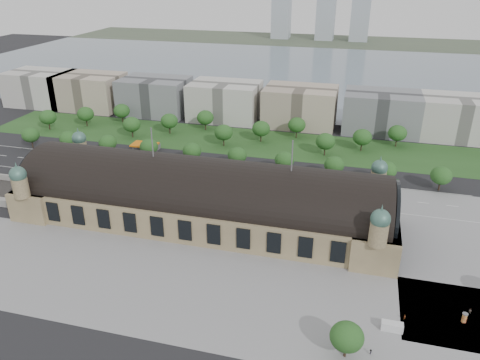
% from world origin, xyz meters
% --- Properties ---
extents(ground, '(900.00, 900.00, 0.00)m').
position_xyz_m(ground, '(0.00, 0.00, 0.00)').
color(ground, black).
rests_on(ground, ground).
extents(station, '(150.00, 48.40, 44.30)m').
position_xyz_m(station, '(0.00, 0.00, 10.28)').
color(station, tan).
rests_on(station, ground).
extents(plaza_south, '(190.00, 48.00, 0.12)m').
position_xyz_m(plaza_south, '(10.00, -44.00, 0.00)').
color(plaza_south, gray).
rests_on(plaza_south, ground).
extents(plaza_east, '(56.00, 100.00, 0.12)m').
position_xyz_m(plaza_east, '(103.00, 0.00, 0.00)').
color(plaza_east, gray).
rests_on(plaza_east, ground).
extents(road_slab, '(260.00, 26.00, 0.10)m').
position_xyz_m(road_slab, '(-20.00, 38.00, 0.00)').
color(road_slab, black).
rests_on(road_slab, ground).
extents(grass_belt, '(300.00, 45.00, 0.10)m').
position_xyz_m(grass_belt, '(-15.00, 93.00, 0.00)').
color(grass_belt, '#244C1E').
rests_on(grass_belt, ground).
extents(petrol_station, '(14.00, 13.00, 5.05)m').
position_xyz_m(petrol_station, '(-53.91, 65.28, 2.95)').
color(petrol_station, orange).
rests_on(petrol_station, ground).
extents(lake, '(700.00, 320.00, 0.08)m').
position_xyz_m(lake, '(0.00, 298.00, 0.00)').
color(lake, slate).
rests_on(lake, ground).
extents(far_shore, '(700.00, 120.00, 0.14)m').
position_xyz_m(far_shore, '(0.00, 498.00, 0.00)').
color(far_shore, '#44513D').
rests_on(far_shore, ground).
extents(far_tower_left, '(24.00, 24.00, 80.00)m').
position_xyz_m(far_tower_left, '(-60.00, 508.00, 40.00)').
color(far_tower_left, '#9EA8B2').
rests_on(far_tower_left, ground).
extents(far_tower_mid, '(24.00, 24.00, 85.00)m').
position_xyz_m(far_tower_mid, '(0.00, 508.00, 42.50)').
color(far_tower_mid, '#9EA8B2').
rests_on(far_tower_mid, ground).
extents(far_tower_right, '(24.00, 24.00, 75.00)m').
position_xyz_m(far_tower_right, '(45.00, 508.00, 37.50)').
color(far_tower_right, '#9EA8B2').
rests_on(far_tower_right, ground).
extents(office_0, '(45.00, 32.00, 24.00)m').
position_xyz_m(office_0, '(-170.00, 133.00, 12.00)').
color(office_0, beige).
rests_on(office_0, ground).
extents(office_1, '(45.00, 32.00, 24.00)m').
position_xyz_m(office_1, '(-130.00, 133.00, 12.00)').
color(office_1, '#B3A28C').
rests_on(office_1, ground).
extents(office_2, '(45.00, 32.00, 24.00)m').
position_xyz_m(office_2, '(-80.00, 133.00, 12.00)').
color(office_2, slate).
rests_on(office_2, ground).
extents(office_3, '(45.00, 32.00, 24.00)m').
position_xyz_m(office_3, '(-30.00, 133.00, 12.00)').
color(office_3, beige).
rests_on(office_3, ground).
extents(office_4, '(45.00, 32.00, 24.00)m').
position_xyz_m(office_4, '(20.00, 133.00, 12.00)').
color(office_4, '#B3A28C').
rests_on(office_4, ground).
extents(office_5, '(45.00, 32.00, 24.00)m').
position_xyz_m(office_5, '(70.00, 133.00, 12.00)').
color(office_5, slate).
rests_on(office_5, ground).
extents(office_6, '(45.00, 32.00, 24.00)m').
position_xyz_m(office_6, '(115.00, 133.00, 12.00)').
color(office_6, beige).
rests_on(office_6, ground).
extents(tree_row_0, '(9.60, 9.60, 11.52)m').
position_xyz_m(tree_row_0, '(-120.00, 53.00, 7.43)').
color(tree_row_0, '#2D2116').
rests_on(tree_row_0, ground).
extents(tree_row_1, '(9.60, 9.60, 11.52)m').
position_xyz_m(tree_row_1, '(-96.00, 53.00, 7.43)').
color(tree_row_1, '#2D2116').
rests_on(tree_row_1, ground).
extents(tree_row_2, '(9.60, 9.60, 11.52)m').
position_xyz_m(tree_row_2, '(-72.00, 53.00, 7.43)').
color(tree_row_2, '#2D2116').
rests_on(tree_row_2, ground).
extents(tree_row_3, '(9.60, 9.60, 11.52)m').
position_xyz_m(tree_row_3, '(-48.00, 53.00, 7.43)').
color(tree_row_3, '#2D2116').
rests_on(tree_row_3, ground).
extents(tree_row_4, '(9.60, 9.60, 11.52)m').
position_xyz_m(tree_row_4, '(-24.00, 53.00, 7.43)').
color(tree_row_4, '#2D2116').
rests_on(tree_row_4, ground).
extents(tree_row_5, '(9.60, 9.60, 11.52)m').
position_xyz_m(tree_row_5, '(0.00, 53.00, 7.43)').
color(tree_row_5, '#2D2116').
rests_on(tree_row_5, ground).
extents(tree_row_6, '(9.60, 9.60, 11.52)m').
position_xyz_m(tree_row_6, '(24.00, 53.00, 7.43)').
color(tree_row_6, '#2D2116').
rests_on(tree_row_6, ground).
extents(tree_row_7, '(9.60, 9.60, 11.52)m').
position_xyz_m(tree_row_7, '(48.00, 53.00, 7.43)').
color(tree_row_7, '#2D2116').
rests_on(tree_row_7, ground).
extents(tree_row_8, '(9.60, 9.60, 11.52)m').
position_xyz_m(tree_row_8, '(72.00, 53.00, 7.43)').
color(tree_row_8, '#2D2116').
rests_on(tree_row_8, ground).
extents(tree_row_9, '(9.60, 9.60, 11.52)m').
position_xyz_m(tree_row_9, '(96.00, 53.00, 7.43)').
color(tree_row_9, '#2D2116').
rests_on(tree_row_9, ground).
extents(tree_belt_0, '(10.40, 10.40, 12.48)m').
position_xyz_m(tree_belt_0, '(-130.00, 83.00, 8.05)').
color(tree_belt_0, '#2D2116').
rests_on(tree_belt_0, ground).
extents(tree_belt_1, '(10.40, 10.40, 12.48)m').
position_xyz_m(tree_belt_1, '(-111.00, 95.00, 8.05)').
color(tree_belt_1, '#2D2116').
rests_on(tree_belt_1, ground).
extents(tree_belt_2, '(10.40, 10.40, 12.48)m').
position_xyz_m(tree_belt_2, '(-92.00, 107.00, 8.05)').
color(tree_belt_2, '#2D2116').
rests_on(tree_belt_2, ground).
extents(tree_belt_3, '(10.40, 10.40, 12.48)m').
position_xyz_m(tree_belt_3, '(-73.00, 83.00, 8.05)').
color(tree_belt_3, '#2D2116').
rests_on(tree_belt_3, ground).
extents(tree_belt_4, '(10.40, 10.40, 12.48)m').
position_xyz_m(tree_belt_4, '(-54.00, 95.00, 8.05)').
color(tree_belt_4, '#2D2116').
rests_on(tree_belt_4, ground).
extents(tree_belt_5, '(10.40, 10.40, 12.48)m').
position_xyz_m(tree_belt_5, '(-35.00, 107.00, 8.05)').
color(tree_belt_5, '#2D2116').
rests_on(tree_belt_5, ground).
extents(tree_belt_6, '(10.40, 10.40, 12.48)m').
position_xyz_m(tree_belt_6, '(-16.00, 83.00, 8.05)').
color(tree_belt_6, '#2D2116').
rests_on(tree_belt_6, ground).
extents(tree_belt_7, '(10.40, 10.40, 12.48)m').
position_xyz_m(tree_belt_7, '(3.00, 95.00, 8.05)').
color(tree_belt_7, '#2D2116').
rests_on(tree_belt_7, ground).
extents(tree_belt_8, '(10.40, 10.40, 12.48)m').
position_xyz_m(tree_belt_8, '(22.00, 107.00, 8.05)').
color(tree_belt_8, '#2D2116').
rests_on(tree_belt_8, ground).
extents(tree_belt_9, '(10.40, 10.40, 12.48)m').
position_xyz_m(tree_belt_9, '(41.00, 83.00, 8.05)').
color(tree_belt_9, '#2D2116').
rests_on(tree_belt_9, ground).
extents(tree_belt_10, '(10.40, 10.40, 12.48)m').
position_xyz_m(tree_belt_10, '(60.00, 95.00, 8.05)').
color(tree_belt_10, '#2D2116').
rests_on(tree_belt_10, ground).
extents(tree_belt_11, '(10.40, 10.40, 12.48)m').
position_xyz_m(tree_belt_11, '(79.00, 107.00, 8.05)').
color(tree_belt_11, '#2D2116').
rests_on(tree_belt_11, ground).
extents(tree_plaza_s, '(9.00, 9.00, 10.64)m').
position_xyz_m(tree_plaza_s, '(60.00, -60.00, 6.80)').
color(tree_plaza_s, '#2D2116').
rests_on(tree_plaza_s, ground).
extents(traffic_car_0, '(4.86, 2.30, 1.61)m').
position_xyz_m(traffic_car_0, '(-98.72, 35.98, 0.80)').
color(traffic_car_0, silver).
rests_on(traffic_car_0, ground).
extents(traffic_car_1, '(5.03, 2.05, 1.62)m').
position_xyz_m(traffic_car_1, '(-70.93, 46.42, 0.81)').
color(traffic_car_1, gray).
rests_on(traffic_car_1, ground).
extents(traffic_car_2, '(5.96, 3.16, 1.60)m').
position_xyz_m(traffic_car_2, '(-72.64, 36.23, 0.80)').
color(traffic_car_2, black).
rests_on(traffic_car_2, ground).
extents(traffic_car_3, '(5.61, 2.83, 1.56)m').
position_xyz_m(traffic_car_3, '(-25.53, 39.15, 0.78)').
color(traffic_car_3, maroon).
rests_on(traffic_car_3, ground).
extents(traffic_car_4, '(4.81, 2.33, 1.58)m').
position_xyz_m(traffic_car_4, '(2.17, 31.66, 0.79)').
color(traffic_car_4, '#172141').
rests_on(traffic_car_4, ground).
extents(traffic_car_5, '(4.78, 2.10, 1.53)m').
position_xyz_m(traffic_car_5, '(29.15, 41.59, 0.76)').
color(traffic_car_5, '#5A5E62').
rests_on(traffic_car_5, ground).
extents(traffic_car_6, '(5.67, 2.93, 1.53)m').
position_xyz_m(traffic_car_6, '(60.74, 28.80, 0.76)').
color(traffic_car_6, silver).
rests_on(traffic_car_6, ground).
extents(parked_car_0, '(4.60, 3.58, 1.46)m').
position_xyz_m(parked_car_0, '(-80.00, 23.31, 0.73)').
color(parked_car_0, black).
rests_on(parked_car_0, ground).
extents(parked_car_1, '(6.02, 5.13, 1.53)m').
position_xyz_m(parked_car_1, '(-67.79, 21.00, 0.77)').
color(parked_car_1, maroon).
rests_on(parked_car_1, ground).
extents(parked_car_2, '(5.68, 4.52, 1.54)m').
position_xyz_m(parked_car_2, '(-67.48, 24.49, 0.77)').
color(parked_car_2, '#171C42').
rests_on(parked_car_2, ground).
extents(parked_car_3, '(4.83, 3.92, 1.55)m').
position_xyz_m(parked_car_3, '(-40.10, 23.57, 0.77)').
color(parked_car_3, '#595B60').
rests_on(parked_car_3, ground).
extents(parked_car_4, '(4.76, 3.92, 1.53)m').
position_xyz_m(parked_car_4, '(-40.64, 23.48, 0.77)').
color(parked_car_4, silver).
rests_on(parked_car_4, ground).
extents(parked_car_5, '(5.96, 4.33, 1.51)m').
position_xyz_m(parked_car_5, '(-18.00, 21.00, 0.75)').
color(parked_car_5, gray).
rests_on(parked_car_5, ground).
extents(parked_car_6, '(4.80, 4.00, 1.31)m').
position_xyz_m(parked_car_6, '(-18.00, 25.00, 0.66)').
color(parked_car_6, black).
rests_on(parked_car_6, ground).
extents(bus_west, '(11.18, 3.69, 3.06)m').
position_xyz_m(bus_west, '(-25.00, 31.64, 1.53)').
color(bus_west, red).
rests_on(bus_west, ground).
extents(bus_mid, '(13.65, 3.77, 3.77)m').
position_xyz_m(bus_mid, '(2.75, 27.53, 1.88)').
color(bus_mid, beige).
rests_on(bus_mid, ground).
extents(bus_east, '(12.59, 3.52, 3.47)m').
position_xyz_m(bus_east, '(13.56, 32.00, 1.74)').
color(bus_east, '#BCB8AE').
rests_on(bus_east, ground).
extents(van_south, '(6.08, 2.50, 2.62)m').
position_xyz_m(van_south, '(72.09, -46.62, 1.25)').
color(van_south, silver).
rests_on(van_south, ground).
extents(advertising_column, '(1.65, 1.65, 3.13)m').
position_xyz_m(advertising_column, '(92.77, -37.81, 1.63)').
color(advertising_column, '#BE332F').
rests_on(advertising_column, ground).
extents(pedestrian_1, '(0.80, 0.85, 1.96)m').
position_xyz_m(pedestrian_1, '(76.14, -41.30, 0.98)').
color(pedestrian_1, gray).
rests_on(pedestrian_1, ground).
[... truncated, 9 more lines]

